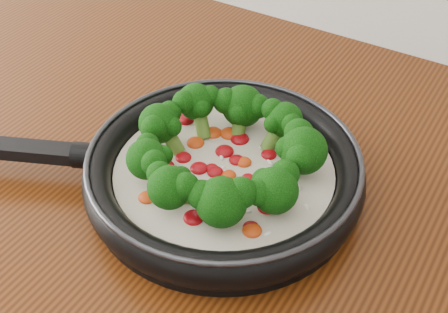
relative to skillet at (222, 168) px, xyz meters
The scene contains 1 object.
skillet is the anchor object (origin of this frame).
Camera 1 is at (0.24, 0.68, 1.37)m, focal length 47.56 mm.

